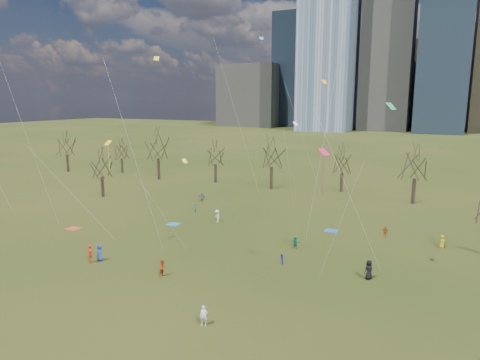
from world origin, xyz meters
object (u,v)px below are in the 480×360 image
at_px(blanket_teal, 173,224).
at_px(blanket_navy, 331,231).
at_px(person_0, 100,253).
at_px(blanket_crimson, 73,228).
at_px(person_1, 204,316).
at_px(person_4, 90,254).
at_px(person_2, 163,268).

height_order(blanket_teal, blanket_navy, same).
bearing_deg(person_0, blanket_crimson, 172.57).
distance_m(person_0, person_1, 17.03).
bearing_deg(blanket_crimson, person_4, -36.36).
xyz_separation_m(blanket_navy, person_0, (-18.71, -19.80, 0.82)).
distance_m(blanket_crimson, person_2, 20.27).
bearing_deg(person_4, person_2, -147.10).
distance_m(blanket_teal, blanket_navy, 20.17).
height_order(blanket_crimson, person_1, person_1).
bearing_deg(person_4, person_0, -84.30).
bearing_deg(person_1, person_4, 138.40).
relative_size(blanket_teal, blanket_navy, 1.00).
height_order(person_0, person_1, person_0).
bearing_deg(blanket_teal, blanket_navy, 17.29).
relative_size(blanket_navy, blanket_crimson, 1.00).
bearing_deg(person_2, blanket_navy, -16.36).
distance_m(blanket_teal, person_0, 13.84).
bearing_deg(blanket_navy, person_1, -96.40).
distance_m(blanket_navy, person_0, 27.25).
bearing_deg(person_2, blanket_teal, 42.26).
xyz_separation_m(blanket_navy, person_2, (-10.70, -20.32, 0.79)).
height_order(blanket_teal, person_1, person_1).
height_order(blanket_crimson, person_2, person_2).
xyz_separation_m(blanket_teal, blanket_crimson, (-10.32, -6.98, 0.00)).
bearing_deg(person_0, blanket_teal, 116.97).
xyz_separation_m(blanket_navy, person_1, (-2.94, -26.24, 0.74)).
distance_m(blanket_teal, blanket_crimson, 12.46).
xyz_separation_m(blanket_teal, blanket_navy, (19.25, 6.00, 0.00)).
relative_size(blanket_navy, person_1, 1.06).
height_order(person_0, person_2, person_0).
relative_size(blanket_teal, person_2, 0.99).
height_order(blanket_navy, person_2, person_2).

